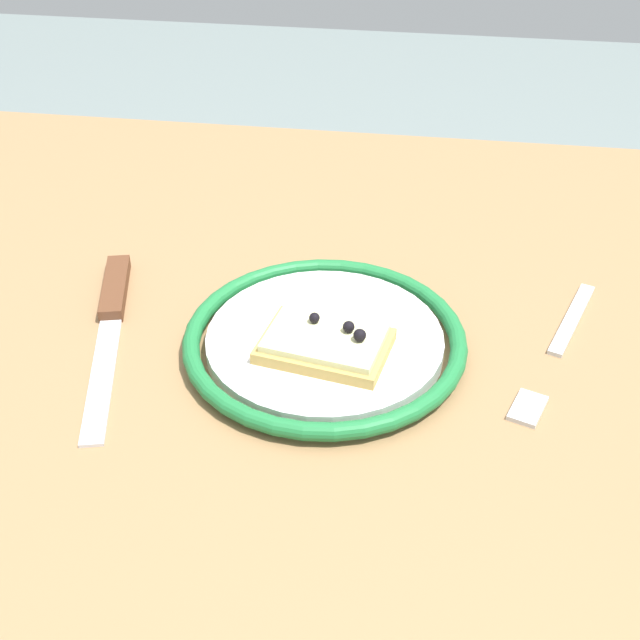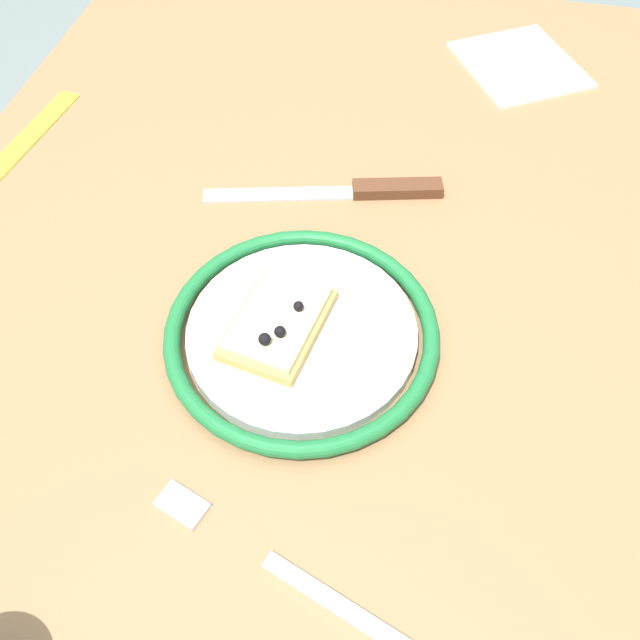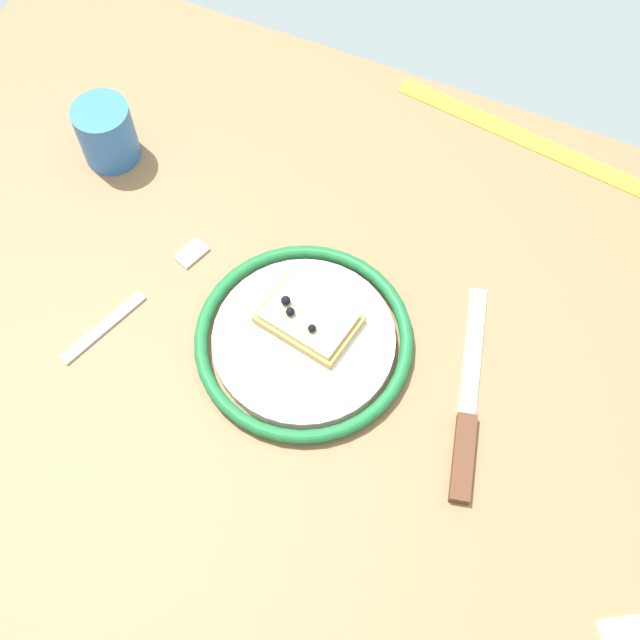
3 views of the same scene
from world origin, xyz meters
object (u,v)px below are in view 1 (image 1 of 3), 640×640
knife (112,310)px  fork (557,350)px  pizza_slice_near (325,343)px  dining_table (300,416)px  plate (325,341)px

knife → fork: size_ratio=1.22×
pizza_slice_near → fork: size_ratio=0.56×
dining_table → fork: 0.23m
pizza_slice_near → fork: pizza_slice_near is taller
dining_table → pizza_slice_near: 0.12m
dining_table → pizza_slice_near: (-0.03, 0.03, 0.11)m
knife → dining_table: bearing=176.5°
dining_table → fork: size_ratio=6.12×
fork → plate: bearing=7.3°
plate → knife: plate is taller
dining_table → plate: 0.10m
fork → pizza_slice_near: bearing=13.2°
dining_table → pizza_slice_near: pizza_slice_near is taller
plate → dining_table: bearing=-26.5°
pizza_slice_near → knife: size_ratio=0.46×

